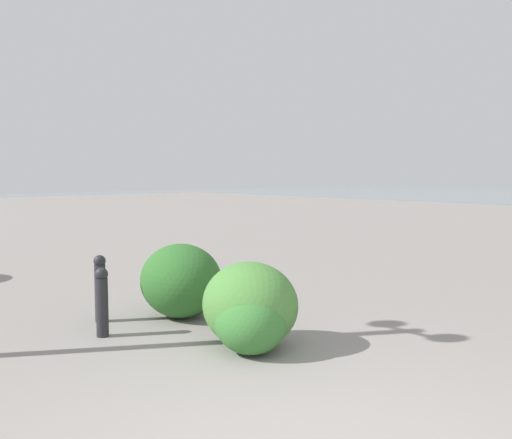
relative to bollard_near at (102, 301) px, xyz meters
name	(u,v)px	position (x,y,z in m)	size (l,w,h in m)	color
bollard_near	(102,301)	(0.00, 0.00, 0.00)	(0.13, 0.13, 0.69)	#232328
bollard_mid	(100,287)	(0.53, -0.25, 0.02)	(0.13, 0.13, 0.73)	#232328
shrub_low	(181,281)	(0.09, -1.01, 0.05)	(0.98, 0.88, 0.83)	#2D6628
shrub_round	(250,305)	(-1.24, -0.86, 0.04)	(0.94, 0.85, 0.80)	#477F38
shrub_wide	(250,321)	(-1.38, -0.73, -0.06)	(0.71, 0.63, 0.60)	#387533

